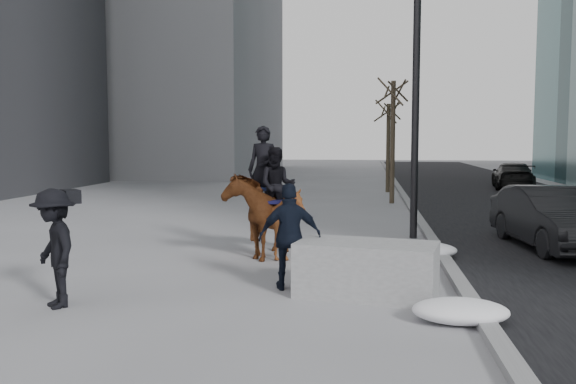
# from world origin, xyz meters

# --- Properties ---
(ground) EXTENTS (120.00, 120.00, 0.00)m
(ground) POSITION_xyz_m (0.00, 0.00, 0.00)
(ground) COLOR gray
(ground) RESTS_ON ground
(road) EXTENTS (8.00, 90.00, 0.01)m
(road) POSITION_xyz_m (7.00, 10.00, 0.01)
(road) COLOR black
(road) RESTS_ON ground
(curb) EXTENTS (0.25, 90.00, 0.12)m
(curb) POSITION_xyz_m (3.00, 10.00, 0.06)
(curb) COLOR gray
(curb) RESTS_ON ground
(planter) EXTENTS (2.32, 1.49, 0.86)m
(planter) POSITION_xyz_m (1.44, -0.33, 0.43)
(planter) COLOR #999A9C
(planter) RESTS_ON ground
(car_near) EXTENTS (1.98, 4.39, 1.40)m
(car_near) POSITION_xyz_m (5.59, 4.37, 0.70)
(car_near) COLOR black
(car_near) RESTS_ON ground
(car_far) EXTENTS (2.43, 4.67, 1.29)m
(car_far) POSITION_xyz_m (8.54, 21.08, 0.65)
(car_far) COLOR black
(car_far) RESTS_ON ground
(tree_near) EXTENTS (1.20, 1.20, 5.14)m
(tree_near) POSITION_xyz_m (2.40, 13.63, 2.57)
(tree_near) COLOR #382F21
(tree_near) RESTS_ON ground
(tree_far) EXTENTS (1.20, 1.20, 4.49)m
(tree_far) POSITION_xyz_m (2.40, 18.46, 2.24)
(tree_far) COLOR #392F21
(tree_far) RESTS_ON ground
(mounted_left) EXTENTS (1.40, 2.28, 2.75)m
(mounted_left) POSITION_xyz_m (-0.76, 2.84, 1.02)
(mounted_left) COLOR #46210E
(mounted_left) RESTS_ON ground
(mounted_right) EXTENTS (1.32, 1.46, 2.30)m
(mounted_right) POSITION_xyz_m (-0.40, 2.43, 0.92)
(mounted_right) COLOR #4A1D0E
(mounted_right) RESTS_ON ground
(feeder) EXTENTS (1.10, 0.98, 1.75)m
(feeder) POSITION_xyz_m (0.20, -0.04, 0.88)
(feeder) COLOR black
(feeder) RESTS_ON ground
(camera_crew) EXTENTS (1.25, 1.28, 1.75)m
(camera_crew) POSITION_xyz_m (-3.10, -1.53, 0.89)
(camera_crew) COLOR black
(camera_crew) RESTS_ON ground
(lamppost) EXTENTS (0.25, 1.98, 9.09)m
(lamppost) POSITION_xyz_m (2.60, 5.31, 4.99)
(lamppost) COLOR black
(lamppost) RESTS_ON ground
(snow_piles) EXTENTS (1.30, 5.37, 0.33)m
(snow_piles) POSITION_xyz_m (2.70, 0.55, 0.16)
(snow_piles) COLOR white
(snow_piles) RESTS_ON ground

